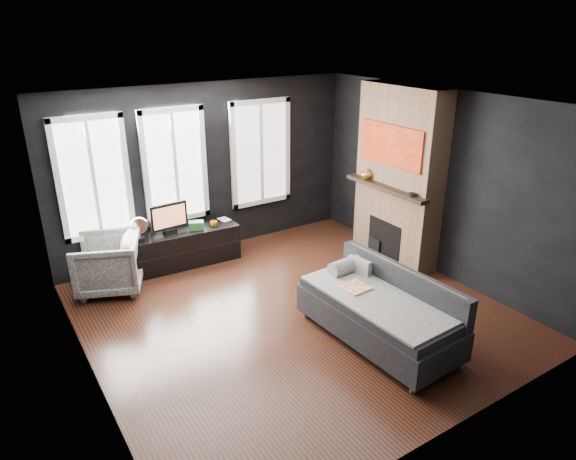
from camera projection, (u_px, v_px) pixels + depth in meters
floor at (294, 313)px, 6.70m from camera, size 5.00×5.00×0.00m
ceiling at (295, 103)px, 5.68m from camera, size 5.00×5.00×0.00m
wall_back at (208, 170)px, 8.13m from camera, size 5.00×0.02×2.70m
wall_left at (78, 267)px, 4.94m from camera, size 0.02×5.00×2.70m
wall_right at (438, 184)px, 7.44m from camera, size 0.02×5.00×2.70m
windows at (176, 106)px, 7.49m from camera, size 4.00×0.16×1.76m
fireplace at (399, 176)px, 7.81m from camera, size 0.70×1.62×2.70m
sofa at (378, 308)px, 5.99m from camera, size 1.10×2.04×0.86m
stripe_pillow at (359, 271)px, 6.47m from camera, size 0.14×0.34×0.33m
armchair at (108, 261)px, 7.14m from camera, size 1.06×1.09×0.87m
media_console at (186, 247)px, 7.98m from camera, size 1.66×0.59×0.56m
monitor at (169, 216)px, 7.67m from camera, size 0.60×0.17×0.53m
desk_fan at (139, 228)px, 7.46m from camera, size 0.29×0.29×0.35m
mug at (214, 223)px, 7.98m from camera, size 0.12×0.11×0.11m
book at (220, 215)px, 8.18m from camera, size 0.15×0.03×0.20m
storage_box at (196, 225)px, 7.88m from camera, size 0.26×0.22×0.12m
mantel_vase at (367, 173)px, 8.04m from camera, size 0.25×0.25×0.19m
mantel_clock at (413, 194)px, 7.29m from camera, size 0.12×0.12×0.04m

